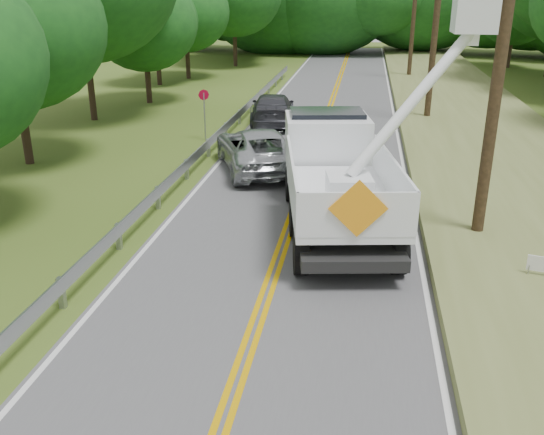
# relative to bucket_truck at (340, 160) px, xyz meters

# --- Properties ---
(road) EXTENTS (7.20, 96.00, 0.03)m
(road) POSITION_rel_bucket_truck_xyz_m (-1.29, 3.68, -1.64)
(road) COLOR #535255
(road) RESTS_ON ground
(guardrail) EXTENTS (0.18, 48.00, 0.77)m
(guardrail) POSITION_rel_bucket_truck_xyz_m (-5.30, 4.58, -1.10)
(guardrail) COLOR #989BA0
(guardrail) RESTS_ON ground
(utility_poles) EXTENTS (1.60, 43.30, 10.00)m
(utility_poles) POSITION_rel_bucket_truck_xyz_m (3.71, 6.69, 3.62)
(utility_poles) COLOR black
(utility_poles) RESTS_ON ground
(tall_grass_verge) EXTENTS (7.00, 96.00, 0.30)m
(tall_grass_verge) POSITION_rel_bucket_truck_xyz_m (5.81, 3.68, -1.50)
(tall_grass_verge) COLOR #606833
(tall_grass_verge) RESTS_ON ground
(bucket_truck) EXTENTS (5.41, 7.99, 7.38)m
(bucket_truck) POSITION_rel_bucket_truck_xyz_m (0.00, 0.00, 0.00)
(bucket_truck) COLOR black
(bucket_truck) RESTS_ON road
(suv_silver) EXTENTS (4.28, 5.93, 1.50)m
(suv_silver) POSITION_rel_bucket_truck_xyz_m (-3.14, 4.22, -0.88)
(suv_silver) COLOR #B1B5B8
(suv_silver) RESTS_ON road
(suv_darkgrey) EXTENTS (2.62, 5.21, 1.45)m
(suv_darkgrey) POSITION_rel_bucket_truck_xyz_m (-3.78, 11.91, -0.91)
(suv_darkgrey) COLOR #393A40
(suv_darkgrey) RESTS_ON road
(stop_sign_permanent) EXTENTS (0.42, 0.26, 2.21)m
(stop_sign_permanent) POSITION_rel_bucket_truck_xyz_m (-6.19, 8.22, -0.22)
(stop_sign_permanent) COLOR #989BA0
(stop_sign_permanent) RESTS_ON ground
(yard_sign) EXTENTS (0.51, 0.15, 0.74)m
(yard_sign) POSITION_rel_bucket_truck_xyz_m (4.61, -3.83, -1.12)
(yard_sign) COLOR white
(yard_sign) RESTS_ON ground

